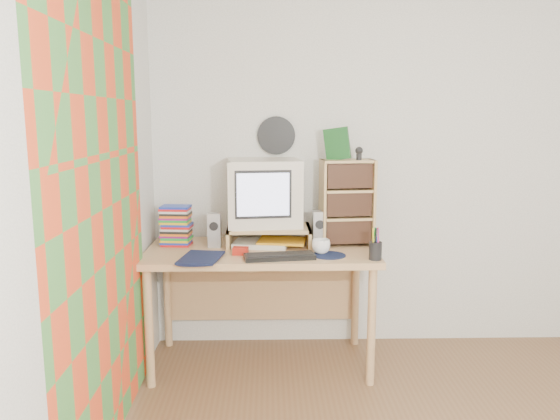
{
  "coord_description": "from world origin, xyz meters",
  "views": [
    {
      "loc": [
        -0.98,
        -1.89,
        1.56
      ],
      "look_at": [
        -0.91,
        1.33,
        1.0
      ],
      "focal_mm": 35.0,
      "sensor_mm": 36.0,
      "label": 1
    }
  ],
  "objects_px": {
    "dvd_stack": "(176,226)",
    "cd_rack": "(347,203)",
    "mug": "(321,246)",
    "diary": "(183,255)",
    "keyboard": "(280,256)",
    "crt_monitor": "(263,193)",
    "desk": "(261,267)"
  },
  "relations": [
    {
      "from": "dvd_stack",
      "to": "cd_rack",
      "type": "xyz_separation_m",
      "value": [
        1.07,
        -0.0,
        0.14
      ]
    },
    {
      "from": "mug",
      "to": "diary",
      "type": "xyz_separation_m",
      "value": [
        -0.8,
        -0.12,
        -0.02
      ]
    },
    {
      "from": "cd_rack",
      "to": "keyboard",
      "type": "bearing_deg",
      "value": -147.21
    },
    {
      "from": "keyboard",
      "to": "diary",
      "type": "distance_m",
      "value": 0.55
    },
    {
      "from": "keyboard",
      "to": "cd_rack",
      "type": "relative_size",
      "value": 0.74
    },
    {
      "from": "keyboard",
      "to": "mug",
      "type": "height_order",
      "value": "mug"
    },
    {
      "from": "crt_monitor",
      "to": "keyboard",
      "type": "bearing_deg",
      "value": -83.45
    },
    {
      "from": "keyboard",
      "to": "dvd_stack",
      "type": "xyz_separation_m",
      "value": [
        -0.64,
        0.35,
        0.11
      ]
    },
    {
      "from": "desk",
      "to": "cd_rack",
      "type": "height_order",
      "value": "cd_rack"
    },
    {
      "from": "mug",
      "to": "dvd_stack",
      "type": "bearing_deg",
      "value": 165.29
    },
    {
      "from": "crt_monitor",
      "to": "cd_rack",
      "type": "height_order",
      "value": "cd_rack"
    },
    {
      "from": "cd_rack",
      "to": "diary",
      "type": "distance_m",
      "value": 1.07
    },
    {
      "from": "crt_monitor",
      "to": "dvd_stack",
      "type": "distance_m",
      "value": 0.59
    },
    {
      "from": "keyboard",
      "to": "cd_rack",
      "type": "bearing_deg",
      "value": 30.14
    },
    {
      "from": "desk",
      "to": "dvd_stack",
      "type": "distance_m",
      "value": 0.59
    },
    {
      "from": "crt_monitor",
      "to": "mug",
      "type": "height_order",
      "value": "crt_monitor"
    },
    {
      "from": "keyboard",
      "to": "dvd_stack",
      "type": "height_order",
      "value": "dvd_stack"
    },
    {
      "from": "keyboard",
      "to": "dvd_stack",
      "type": "bearing_deg",
      "value": 143.05
    },
    {
      "from": "mug",
      "to": "keyboard",
      "type": "bearing_deg",
      "value": -155.27
    },
    {
      "from": "crt_monitor",
      "to": "mug",
      "type": "distance_m",
      "value": 0.52
    },
    {
      "from": "desk",
      "to": "cd_rack",
      "type": "bearing_deg",
      "value": 4.63
    },
    {
      "from": "crt_monitor",
      "to": "keyboard",
      "type": "height_order",
      "value": "crt_monitor"
    },
    {
      "from": "diary",
      "to": "cd_rack",
      "type": "bearing_deg",
      "value": 28.58
    },
    {
      "from": "keyboard",
      "to": "dvd_stack",
      "type": "relative_size",
      "value": 1.58
    },
    {
      "from": "desk",
      "to": "crt_monitor",
      "type": "distance_m",
      "value": 0.47
    },
    {
      "from": "crt_monitor",
      "to": "keyboard",
      "type": "relative_size",
      "value": 1.09
    },
    {
      "from": "desk",
      "to": "keyboard",
      "type": "xyz_separation_m",
      "value": [
        0.11,
        -0.3,
        0.15
      ]
    },
    {
      "from": "desk",
      "to": "dvd_stack",
      "type": "bearing_deg",
      "value": 174.83
    },
    {
      "from": "dvd_stack",
      "to": "mug",
      "type": "bearing_deg",
      "value": -9.46
    },
    {
      "from": "cd_rack",
      "to": "mug",
      "type": "relative_size",
      "value": 4.94
    },
    {
      "from": "cd_rack",
      "to": "mug",
      "type": "distance_m",
      "value": 0.37
    },
    {
      "from": "cd_rack",
      "to": "mug",
      "type": "xyz_separation_m",
      "value": [
        -0.18,
        -0.23,
        -0.23
      ]
    }
  ]
}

